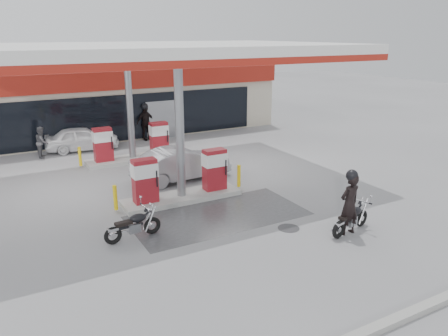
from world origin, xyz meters
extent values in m
plane|color=gray|center=(0.00, 0.00, 0.00)|extent=(90.00, 90.00, 0.00)
cube|color=#4C4C4F|center=(0.50, 0.00, 0.00)|extent=(6.00, 3.00, 0.00)
cylinder|color=#38383A|center=(2.00, -2.00, 0.00)|extent=(0.70, 0.70, 0.01)
cube|color=beige|center=(0.00, 16.00, 2.00)|extent=(22.00, 8.00, 4.00)
cube|color=black|center=(0.00, 11.97, 1.40)|extent=(18.00, 0.10, 2.60)
cube|color=maroon|center=(0.00, 11.90, 3.50)|extent=(22.00, 0.25, 1.00)
cube|color=navy|center=(7.00, 11.85, 3.50)|extent=(3.50, 0.12, 0.80)
cube|color=gray|center=(3.00, 11.93, 1.10)|extent=(1.80, 0.14, 2.20)
cube|color=silver|center=(0.00, 5.00, 5.30)|extent=(16.00, 10.00, 0.60)
cube|color=maroon|center=(0.00, 0.05, 5.12)|extent=(16.00, 0.12, 0.24)
cube|color=maroon|center=(0.00, 9.95, 5.12)|extent=(16.00, 0.12, 0.24)
cylinder|color=gray|center=(0.00, 2.00, 2.59)|extent=(0.32, 0.32, 5.00)
cylinder|color=gray|center=(0.00, 8.00, 2.59)|extent=(0.32, 0.32, 5.00)
cube|color=#9E9E99|center=(0.00, 2.00, 0.09)|extent=(4.50, 1.30, 0.18)
cube|color=maroon|center=(-1.40, 2.00, 0.98)|extent=(0.85, 0.48, 1.60)
cube|color=maroon|center=(1.40, 2.00, 0.98)|extent=(0.85, 0.48, 1.60)
cube|color=silver|center=(-1.40, 2.00, 1.38)|extent=(0.88, 0.52, 0.50)
cube|color=silver|center=(1.40, 2.00, 1.38)|extent=(0.88, 0.52, 0.50)
cylinder|color=#E2BB0C|center=(-2.50, 2.00, 0.54)|extent=(0.14, 0.14, 0.90)
cylinder|color=#E2BB0C|center=(2.50, 2.00, 0.54)|extent=(0.14, 0.14, 0.90)
cube|color=#9E9E99|center=(0.00, 8.00, 0.09)|extent=(4.50, 1.30, 0.18)
cube|color=maroon|center=(-1.40, 8.00, 0.98)|extent=(0.85, 0.48, 1.60)
cube|color=maroon|center=(1.40, 8.00, 0.98)|extent=(0.85, 0.48, 1.60)
cube|color=silver|center=(-1.40, 8.00, 1.38)|extent=(0.88, 0.52, 0.50)
cube|color=silver|center=(1.40, 8.00, 1.38)|extent=(0.88, 0.52, 0.50)
cylinder|color=#E2BB0C|center=(-2.50, 8.00, 0.54)|extent=(0.14, 0.14, 0.90)
cylinder|color=#E2BB0C|center=(2.50, 8.00, 0.54)|extent=(0.14, 0.14, 0.90)
torus|color=black|center=(4.16, -2.99, 0.28)|extent=(0.58, 0.26, 0.57)
torus|color=black|center=(2.90, -3.30, 0.28)|extent=(0.58, 0.26, 0.57)
cube|color=gray|center=(3.57, -3.14, 0.36)|extent=(0.42, 0.31, 0.28)
cube|color=black|center=(3.43, -3.17, 0.45)|extent=(0.85, 0.29, 0.08)
ellipsoid|color=black|center=(3.70, -3.10, 0.66)|extent=(0.58, 0.42, 0.26)
cube|color=black|center=(3.24, -3.21, 0.60)|extent=(0.56, 0.34, 0.09)
cylinder|color=silver|center=(3.98, -3.04, 0.94)|extent=(0.20, 0.71, 0.03)
sphere|color=silver|center=(4.09, -3.01, 0.83)|extent=(0.17, 0.17, 0.17)
cylinder|color=silver|center=(3.08, -3.12, 0.26)|extent=(0.84, 0.27, 0.08)
imported|color=black|center=(3.37, -3.18, 0.98)|extent=(0.74, 0.51, 1.97)
torus|color=black|center=(-1.98, -0.25, 0.28)|extent=(0.56, 0.18, 0.55)
torus|color=black|center=(-3.24, -0.37, 0.28)|extent=(0.56, 0.18, 0.55)
cube|color=gray|center=(-2.57, -0.31, 0.35)|extent=(0.39, 0.25, 0.28)
cube|color=black|center=(-2.71, -0.32, 0.44)|extent=(0.83, 0.17, 0.07)
ellipsoid|color=black|center=(-2.44, -0.30, 0.65)|extent=(0.54, 0.34, 0.26)
cube|color=black|center=(-2.89, -0.34, 0.59)|extent=(0.53, 0.27, 0.09)
cylinder|color=silver|center=(-2.16, -0.27, 0.92)|extent=(0.10, 0.70, 0.03)
sphere|color=silver|center=(-2.05, -0.26, 0.81)|extent=(0.17, 0.17, 0.17)
cylinder|color=silver|center=(-3.04, -0.22, 0.26)|extent=(0.83, 0.15, 0.07)
imported|color=white|center=(-1.74, 11.20, 0.64)|extent=(3.92, 1.95, 1.28)
imported|color=#4E4D52|center=(-3.77, 10.80, 0.78)|extent=(0.75, 0.87, 1.56)
imported|color=#9A9BA1|center=(0.95, 4.20, 0.69)|extent=(4.32, 1.82, 1.39)
imported|color=black|center=(2.02, 11.80, 1.02)|extent=(1.27, 0.75, 2.03)
camera|label=1|loc=(-6.02, -12.25, 6.03)|focal=35.00mm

